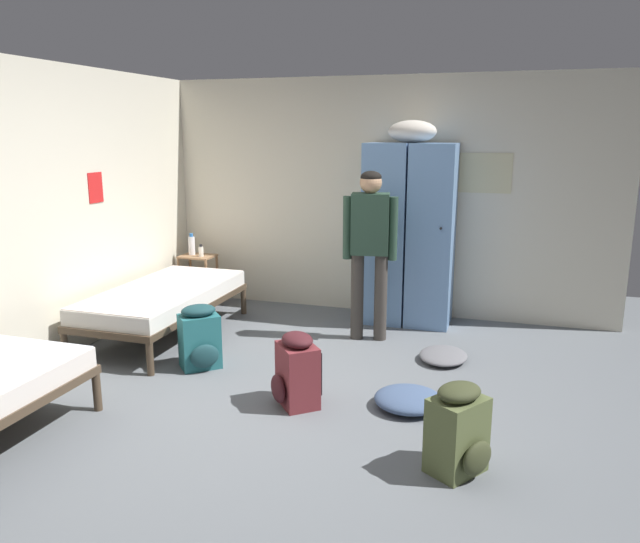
# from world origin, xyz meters

# --- Properties ---
(ground_plane) EXTENTS (8.07, 8.07, 0.00)m
(ground_plane) POSITION_xyz_m (0.00, 0.00, 0.00)
(ground_plane) COLOR slate
(room_backdrop) EXTENTS (4.91, 5.10, 2.53)m
(room_backdrop) POSITION_xyz_m (-1.23, 1.26, 1.27)
(room_backdrop) COLOR beige
(room_backdrop) RESTS_ON ground_plane
(locker_bank) EXTENTS (0.90, 0.55, 2.07)m
(locker_bank) POSITION_xyz_m (0.33, 2.24, 0.97)
(locker_bank) COLOR #6B93C6
(locker_bank) RESTS_ON ground_plane
(shelf_unit) EXTENTS (0.38, 0.30, 0.57)m
(shelf_unit) POSITION_xyz_m (-2.10, 2.21, 0.35)
(shelf_unit) COLOR #99704C
(shelf_unit) RESTS_ON ground_plane
(bed_left_rear) EXTENTS (0.90, 1.90, 0.49)m
(bed_left_rear) POSITION_xyz_m (-1.85, 1.06, 0.38)
(bed_left_rear) COLOR #473828
(bed_left_rear) RESTS_ON ground_plane
(person_traveler) EXTENTS (0.50, 0.26, 1.61)m
(person_traveler) POSITION_xyz_m (0.07, 1.57, 0.97)
(person_traveler) COLOR #3D3833
(person_traveler) RESTS_ON ground_plane
(water_bottle) EXTENTS (0.07, 0.07, 0.25)m
(water_bottle) POSITION_xyz_m (-2.18, 2.23, 0.68)
(water_bottle) COLOR white
(water_bottle) RESTS_ON shelf_unit
(lotion_bottle) EXTENTS (0.05, 0.05, 0.14)m
(lotion_bottle) POSITION_xyz_m (-2.03, 2.17, 0.63)
(lotion_bottle) COLOR white
(lotion_bottle) RESTS_ON shelf_unit
(backpack_maroon) EXTENTS (0.42, 0.41, 0.55)m
(backpack_maroon) POSITION_xyz_m (-0.09, -0.03, 0.26)
(backpack_maroon) COLOR maroon
(backpack_maroon) RESTS_ON ground_plane
(backpack_olive) EXTENTS (0.41, 0.41, 0.55)m
(backpack_olive) POSITION_xyz_m (1.11, -0.60, 0.26)
(backpack_olive) COLOR #566038
(backpack_olive) RESTS_ON ground_plane
(backpack_teal) EXTENTS (0.42, 0.42, 0.55)m
(backpack_teal) POSITION_xyz_m (-1.11, 0.42, 0.26)
(backpack_teal) COLOR #23666B
(backpack_teal) RESTS_ON ground_plane
(clothes_pile_denim) EXTENTS (0.50, 0.49, 0.13)m
(clothes_pile_denim) POSITION_xyz_m (0.70, 0.17, 0.06)
(clothes_pile_denim) COLOR #42567A
(clothes_pile_denim) RESTS_ON ground_plane
(clothes_pile_grey) EXTENTS (0.41, 0.50, 0.09)m
(clothes_pile_grey) POSITION_xyz_m (0.83, 1.20, 0.05)
(clothes_pile_grey) COLOR slate
(clothes_pile_grey) RESTS_ON ground_plane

